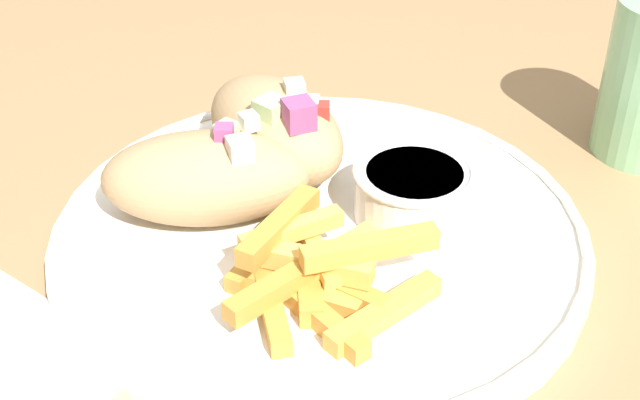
% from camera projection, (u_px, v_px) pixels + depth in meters
% --- Properties ---
extents(table, '(1.21, 1.21, 0.76)m').
position_uv_depth(table, '(283.00, 330.00, 0.59)').
color(table, '#9E7A51').
rests_on(table, ground_plane).
extents(napkin, '(0.15, 0.10, 0.00)m').
position_uv_depth(napkin, '(4.00, 349.00, 0.46)').
color(napkin, silver).
rests_on(napkin, table).
extents(plate, '(0.32, 0.32, 0.02)m').
position_uv_depth(plate, '(320.00, 234.00, 0.53)').
color(plate, white).
rests_on(plate, table).
extents(pita_sandwich_near, '(0.13, 0.14, 0.06)m').
position_uv_depth(pita_sandwich_near, '(206.00, 177.00, 0.52)').
color(pita_sandwich_near, tan).
rests_on(pita_sandwich_near, plate).
extents(pita_sandwich_far, '(0.13, 0.09, 0.06)m').
position_uv_depth(pita_sandwich_far, '(276.00, 128.00, 0.56)').
color(pita_sandwich_far, tan).
rests_on(pita_sandwich_far, plate).
extents(fries_pile, '(0.11, 0.13, 0.03)m').
position_uv_depth(fries_pile, '(313.00, 272.00, 0.47)').
color(fries_pile, gold).
rests_on(fries_pile, plate).
extents(sauce_ramekin, '(0.07, 0.07, 0.03)m').
position_uv_depth(sauce_ramekin, '(414.00, 189.00, 0.52)').
color(sauce_ramekin, white).
rests_on(sauce_ramekin, plate).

